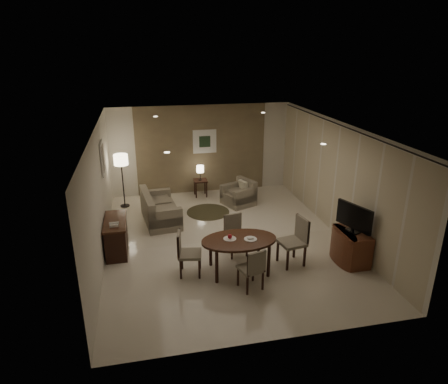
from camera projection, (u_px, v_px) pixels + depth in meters
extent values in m
cube|color=beige|center=(226.00, 240.00, 9.48)|extent=(5.50, 7.00, 0.00)
cube|color=white|center=(226.00, 127.00, 8.54)|extent=(5.50, 7.00, 0.00)
cube|color=#7A6C4C|center=(201.00, 149.00, 12.22)|extent=(5.50, 0.00, 2.70)
cube|color=beige|center=(100.00, 196.00, 8.47)|extent=(0.00, 7.00, 2.70)
cube|color=beige|center=(338.00, 179.00, 9.55)|extent=(0.00, 7.00, 2.70)
cube|color=#7A6C4C|center=(201.00, 149.00, 12.20)|extent=(3.96, 0.03, 2.70)
cylinder|color=black|center=(341.00, 125.00, 9.09)|extent=(0.03, 6.80, 0.03)
cube|color=silver|center=(205.00, 141.00, 12.11)|extent=(0.72, 0.03, 0.72)
cube|color=#1E331C|center=(205.00, 142.00, 12.10)|extent=(0.34, 0.01, 0.34)
cube|color=silver|center=(102.00, 158.00, 9.40)|extent=(0.03, 0.60, 0.80)
cube|color=gray|center=(103.00, 158.00, 9.40)|extent=(0.01, 0.46, 0.64)
cylinder|color=white|center=(167.00, 152.00, 6.62)|extent=(0.10, 0.10, 0.01)
cylinder|color=white|center=(323.00, 144.00, 7.17)|extent=(0.10, 0.10, 0.01)
cylinder|color=white|center=(156.00, 116.00, 9.92)|extent=(0.10, 0.10, 0.01)
cylinder|color=white|center=(263.00, 113.00, 10.47)|extent=(0.10, 0.10, 0.01)
cylinder|color=white|center=(230.00, 239.00, 7.97)|extent=(0.26, 0.26, 0.02)
cylinder|color=white|center=(250.00, 239.00, 7.96)|extent=(0.26, 0.26, 0.02)
sphere|color=#A3121C|center=(230.00, 236.00, 7.95)|extent=(0.09, 0.09, 0.09)
cube|color=white|center=(250.00, 238.00, 7.95)|extent=(0.12, 0.08, 0.03)
cylinder|color=#413A24|center=(208.00, 212.00, 11.07)|extent=(1.18, 1.18, 0.01)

